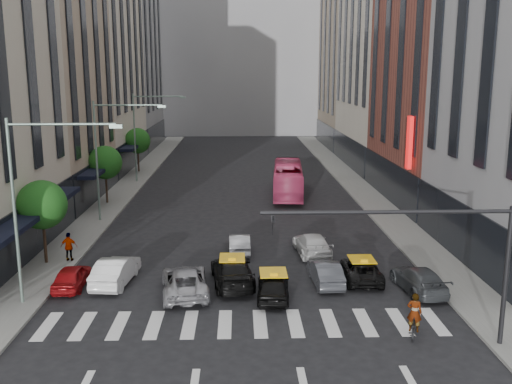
{
  "coord_description": "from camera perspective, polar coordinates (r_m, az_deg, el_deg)",
  "views": [
    {
      "loc": [
        -0.3,
        -22.62,
        11.16
      ],
      "look_at": [
        0.71,
        11.63,
        4.0
      ],
      "focal_mm": 40.0,
      "sensor_mm": 36.0,
      "label": 1
    }
  ],
  "objects": [
    {
      "name": "building_left_d",
      "position": [
        89.28,
        -12.87,
        13.99
      ],
      "size": [
        8.0,
        18.0,
        30.0
      ],
      "primitive_type": "cube",
      "color": "gray",
      "rests_on": "ground"
    },
    {
      "name": "building_left_b",
      "position": [
        53.31,
        -20.42,
        11.99
      ],
      "size": [
        8.0,
        16.0,
        24.0
      ],
      "primitive_type": "cube",
      "color": "tan",
      "rests_on": "ground"
    },
    {
      "name": "car_grey_mid",
      "position": [
        31.21,
        6.95,
        -7.97
      ],
      "size": [
        1.61,
        4.0,
        1.29
      ],
      "primitive_type": "imported",
      "rotation": [
        0.0,
        0.0,
        3.2
      ],
      "color": "#3B3D42",
      "rests_on": "ground"
    },
    {
      "name": "sidewalk_left",
      "position": [
        54.93,
        -13.43,
        -0.17
      ],
      "size": [
        3.0,
        96.0,
        0.15
      ],
      "primitive_type": "cube",
      "color": "slate",
      "rests_on": "ground"
    },
    {
      "name": "building_right_b",
      "position": [
        52.58,
        18.01,
        13.25
      ],
      "size": [
        8.0,
        18.0,
        26.0
      ],
      "primitive_type": "cube",
      "color": "brown",
      "rests_on": "ground"
    },
    {
      "name": "building_left_c",
      "position": [
        70.95,
        -16.01,
        16.9
      ],
      "size": [
        8.0,
        20.0,
        36.0
      ],
      "primitive_type": "cube",
      "color": "beige",
      "rests_on": "ground"
    },
    {
      "name": "building_far",
      "position": [
        107.84,
        -1.59,
        15.44
      ],
      "size": [
        30.0,
        10.0,
        36.0
      ],
      "primitive_type": "cube",
      "color": "gray",
      "rests_on": "ground"
    },
    {
      "name": "car_row2_left",
      "position": [
        36.21,
        -1.66,
        -5.14
      ],
      "size": [
        1.36,
        3.73,
        1.22
      ],
      "primitive_type": "imported",
      "rotation": [
        0.0,
        0.0,
        3.16
      ],
      "color": "#ADAEB3",
      "rests_on": "ground"
    },
    {
      "name": "streetlamp_near",
      "position": [
        28.83,
        -21.42,
        0.47
      ],
      "size": [
        5.38,
        0.25,
        9.0
      ],
      "color": "gray",
      "rests_on": "sidewalk_left"
    },
    {
      "name": "streetlamp_far",
      "position": [
        59.65,
        -11.17,
        6.53
      ],
      "size": [
        5.38,
        0.25,
        9.0
      ],
      "color": "gray",
      "rests_on": "sidewalk_left"
    },
    {
      "name": "car_row2_right",
      "position": [
        35.93,
        5.63,
        -5.22
      ],
      "size": [
        2.25,
        4.79,
        1.35
      ],
      "primitive_type": "imported",
      "rotation": [
        0.0,
        0.0,
        3.22
      ],
      "color": "silver",
      "rests_on": "ground"
    },
    {
      "name": "streetlamp_mid",
      "position": [
        44.03,
        -14.52,
        4.57
      ],
      "size": [
        5.38,
        0.25,
        9.0
      ],
      "color": "gray",
      "rests_on": "sidewalk_left"
    },
    {
      "name": "tree_mid",
      "position": [
        50.52,
        -14.85,
        2.86
      ],
      "size": [
        2.88,
        2.88,
        4.95
      ],
      "color": "black",
      "rests_on": "sidewalk_left"
    },
    {
      "name": "motorcycle",
      "position": [
        26.14,
        15.47,
        -12.92
      ],
      "size": [
        1.08,
        1.69,
        0.84
      ],
      "primitive_type": "imported",
      "rotation": [
        0.0,
        0.0,
        2.78
      ],
      "color": "black",
      "rests_on": "ground"
    },
    {
      "name": "taxi_left",
      "position": [
        30.89,
        -2.38,
        -7.92
      ],
      "size": [
        2.66,
        5.31,
        1.48
      ],
      "primitive_type": "imported",
      "rotation": [
        0.0,
        0.0,
        3.26
      ],
      "color": "black",
      "rests_on": "ground"
    },
    {
      "name": "traffic_signal",
      "position": [
        24.0,
        17.9,
        -4.97
      ],
      "size": [
        10.1,
        0.2,
        6.0
      ],
      "color": "black",
      "rests_on": "ground"
    },
    {
      "name": "car_silver",
      "position": [
        29.87,
        -7.13,
        -8.82
      ],
      "size": [
        2.95,
        5.23,
        1.38
      ],
      "primitive_type": "imported",
      "rotation": [
        0.0,
        0.0,
        3.28
      ],
      "color": "#9F9FA4",
      "rests_on": "ground"
    },
    {
      "name": "bus",
      "position": [
        52.8,
        3.22,
        1.26
      ],
      "size": [
        3.38,
        11.04,
        3.03
      ],
      "primitive_type": "imported",
      "rotation": [
        0.0,
        0.0,
        3.06
      ],
      "color": "#CD3C6A",
      "rests_on": "ground"
    },
    {
      "name": "building_right_d",
      "position": [
        89.36,
        9.73,
        13.46
      ],
      "size": [
        8.0,
        18.0,
        28.0
      ],
      "primitive_type": "cube",
      "color": "tan",
      "rests_on": "ground"
    },
    {
      "name": "pedestrian_far",
      "position": [
        35.88,
        -18.19,
        -5.22
      ],
      "size": [
        1.05,
        0.5,
        1.74
      ],
      "primitive_type": "imported",
      "rotation": [
        0.0,
        0.0,
        3.06
      ],
      "color": "gray",
      "rests_on": "sidewalk_left"
    },
    {
      "name": "taxi_right",
      "position": [
        32.06,
        10.5,
        -7.66
      ],
      "size": [
        2.18,
        4.33,
        1.18
      ],
      "primitive_type": "imported",
      "rotation": [
        0.0,
        0.0,
        3.09
      ],
      "color": "black",
      "rests_on": "ground"
    },
    {
      "name": "car_grey_curb",
      "position": [
        31.17,
        15.95,
        -8.39
      ],
      "size": [
        2.33,
        4.63,
        1.29
      ],
      "primitive_type": "imported",
      "rotation": [
        0.0,
        0.0,
        3.26
      ],
      "color": "#3E4145",
      "rests_on": "ground"
    },
    {
      "name": "car_white_front",
      "position": [
        31.89,
        -13.85,
        -7.63
      ],
      "size": [
        2.02,
        4.6,
        1.47
      ],
      "primitive_type": "imported",
      "rotation": [
        0.0,
        0.0,
        3.04
      ],
      "color": "white",
      "rests_on": "ground"
    },
    {
      "name": "sidewalk_right",
      "position": [
        55.05,
        10.71,
        -0.02
      ],
      "size": [
        3.0,
        96.0,
        0.15
      ],
      "primitive_type": "cube",
      "color": "slate",
      "rests_on": "ground"
    },
    {
      "name": "rider",
      "position": [
        25.63,
        15.63,
        -10.3
      ],
      "size": [
        0.74,
        0.61,
        1.74
      ],
      "primitive_type": "imported",
      "rotation": [
        0.0,
        0.0,
        2.78
      ],
      "color": "gray",
      "rests_on": "motorcycle"
    },
    {
      "name": "ground",
      "position": [
        25.22,
        -0.86,
        -14.46
      ],
      "size": [
        160.0,
        160.0,
        0.0
      ],
      "primitive_type": "plane",
      "color": "black",
      "rests_on": "ground"
    },
    {
      "name": "taxi_center",
      "position": [
        29.09,
        1.73,
        -9.34
      ],
      "size": [
        1.84,
        4.04,
        1.35
      ],
      "primitive_type": "imported",
      "rotation": [
        0.0,
        0.0,
        3.08
      ],
      "color": "black",
      "rests_on": "ground"
    },
    {
      "name": "tree_near",
      "position": [
        35.39,
        -20.62,
        -1.22
      ],
      "size": [
        2.88,
        2.88,
        4.95
      ],
      "color": "black",
      "rests_on": "sidewalk_left"
    },
    {
      "name": "tree_far",
      "position": [
        66.06,
        -11.76,
        5.03
      ],
      "size": [
        2.88,
        2.88,
        4.95
      ],
      "color": "black",
      "rests_on": "sidewalk_left"
    },
    {
      "name": "liberty_sign",
      "position": [
        44.83,
        15.09,
        4.79
      ],
      "size": [
        0.3,
        0.7,
        4.0
      ],
      "color": "red",
      "rests_on": "ground"
    },
    {
      "name": "car_red",
      "position": [
        31.98,
        -17.93,
        -8.04
      ],
      "size": [
        1.49,
        3.64,
        1.24
      ],
      "primitive_type": "imported",
      "rotation": [
        0.0,
        0.0,
        3.15
      ],
      "color": "maroon",
      "rests_on": "ground"
    }
  ]
}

